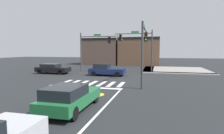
# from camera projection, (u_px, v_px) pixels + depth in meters

# --- Properties ---
(ground_plane) EXTENTS (120.00, 120.00, 0.00)m
(ground_plane) POSITION_uv_depth(u_px,v_px,m) (105.00, 77.00, 22.31)
(ground_plane) COLOR #232628
(crosswalk_near) EXTENTS (6.19, 2.69, 0.01)m
(crosswalk_near) POSITION_uv_depth(u_px,v_px,m) (92.00, 83.00, 17.97)
(crosswalk_near) COLOR silver
(crosswalk_near) RESTS_ON ground_plane
(lane_markings) EXTENTS (6.80, 20.25, 0.01)m
(lane_markings) POSITION_uv_depth(u_px,v_px,m) (65.00, 107.00, 10.43)
(lane_markings) COLOR white
(lane_markings) RESTS_ON ground_plane
(bike_detector_marking) EXTENTS (1.15, 1.15, 0.01)m
(bike_detector_marking) POSITION_uv_depth(u_px,v_px,m) (96.00, 95.00, 13.36)
(bike_detector_marking) COLOR yellow
(bike_detector_marking) RESTS_ON ground_plane
(curb_corner_northeast) EXTENTS (10.00, 10.60, 0.15)m
(curb_corner_northeast) POSITION_uv_depth(u_px,v_px,m) (172.00, 70.00, 29.36)
(curb_corner_northeast) COLOR gray
(curb_corner_northeast) RESTS_ON ground_plane
(storefront_row) EXTENTS (16.59, 6.11, 5.96)m
(storefront_row) POSITION_uv_depth(u_px,v_px,m) (122.00, 52.00, 40.71)
(storefront_row) COLOR brown
(storefront_row) RESTS_ON ground_plane
(traffic_signal_northwest) EXTENTS (6.01, 0.32, 5.89)m
(traffic_signal_northwest) POSITION_uv_depth(u_px,v_px,m) (94.00, 45.00, 27.47)
(traffic_signal_northwest) COLOR #383A3D
(traffic_signal_northwest) RESTS_ON ground_plane
(traffic_signal_northeast) EXTENTS (5.59, 0.32, 6.19)m
(traffic_signal_northeast) POSITION_uv_depth(u_px,v_px,m) (138.00, 43.00, 26.65)
(traffic_signal_northeast) COLOR #383A3D
(traffic_signal_northeast) RESTS_ON ground_plane
(traffic_signal_southeast) EXTENTS (0.32, 5.46, 5.61)m
(traffic_signal_southeast) POSITION_uv_depth(u_px,v_px,m) (144.00, 43.00, 16.90)
(traffic_signal_southeast) COLOR #383A3D
(traffic_signal_southeast) RESTS_ON ground_plane
(car_green) EXTENTS (1.92, 4.40, 1.41)m
(car_green) POSITION_uv_depth(u_px,v_px,m) (70.00, 97.00, 9.79)
(car_green) COLOR #1E6638
(car_green) RESTS_ON ground_plane
(car_black) EXTENTS (4.63, 1.86, 1.36)m
(car_black) POSITION_uv_depth(u_px,v_px,m) (52.00, 69.00, 25.42)
(car_black) COLOR black
(car_black) RESTS_ON ground_plane
(car_navy) EXTENTS (4.50, 1.91, 1.52)m
(car_navy) POSITION_uv_depth(u_px,v_px,m) (106.00, 70.00, 23.41)
(car_navy) COLOR #141E4C
(car_navy) RESTS_ON ground_plane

